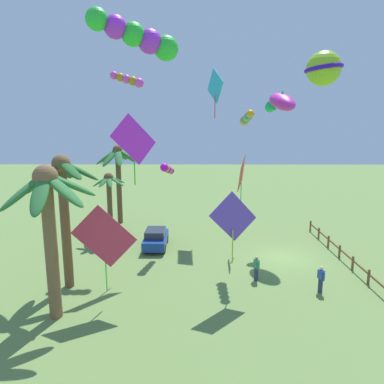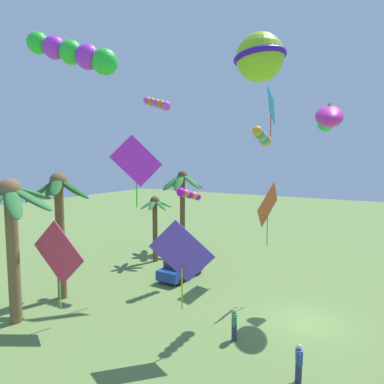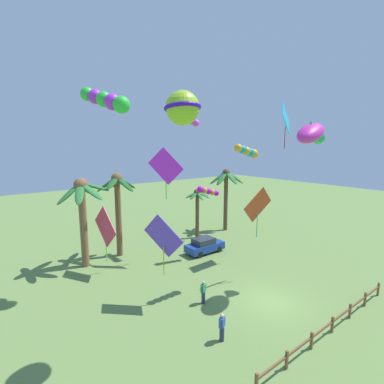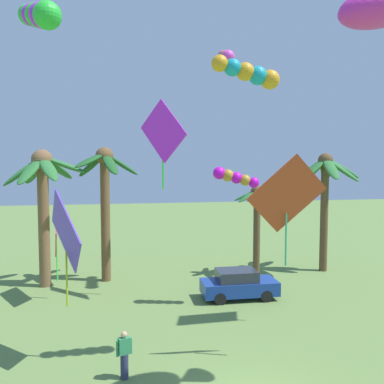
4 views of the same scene
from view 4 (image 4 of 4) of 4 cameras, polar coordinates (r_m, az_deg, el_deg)
palm_tree_0 at (r=25.73m, az=9.08°, el=-2.53°), size 2.91×2.79×5.66m
palm_tree_1 at (r=24.37m, az=-20.10°, el=0.73°), size 4.67×4.36×7.81m
palm_tree_2 at (r=27.64m, az=18.11°, el=1.44°), size 4.44×4.44×7.68m
palm_tree_3 at (r=24.54m, az=-12.08°, el=1.00°), size 3.84×4.09×7.98m
parked_car_0 at (r=21.84m, az=6.53°, el=-12.70°), size 3.92×1.78×1.51m
spectator_1 at (r=14.48m, az=-9.45°, el=-21.52°), size 0.53×0.34×1.59m
kite_diamond_0 at (r=15.13m, az=-17.25°, el=-5.47°), size 1.34×2.77×4.21m
kite_diamond_1 at (r=21.04m, az=-4.10°, el=8.37°), size 2.11×2.64×4.63m
kite_tube_2 at (r=14.32m, az=7.91°, el=16.21°), size 2.40×0.74×1.04m
kite_tube_3 at (r=19.76m, az=5.94°, el=2.08°), size 2.19×0.94×1.02m
kite_tube_4 at (r=20.92m, az=-20.66°, el=22.15°), size 2.39×4.00×2.04m
kite_diamond_5 at (r=22.08m, az=-18.47°, el=-4.37°), size 0.52×3.34×4.69m
kite_diamond_6 at (r=14.62m, az=13.11°, el=-0.46°), size 2.86×0.63×3.96m
kite_tube_10 at (r=23.18m, az=4.72°, el=18.43°), size 0.82×2.47×1.17m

